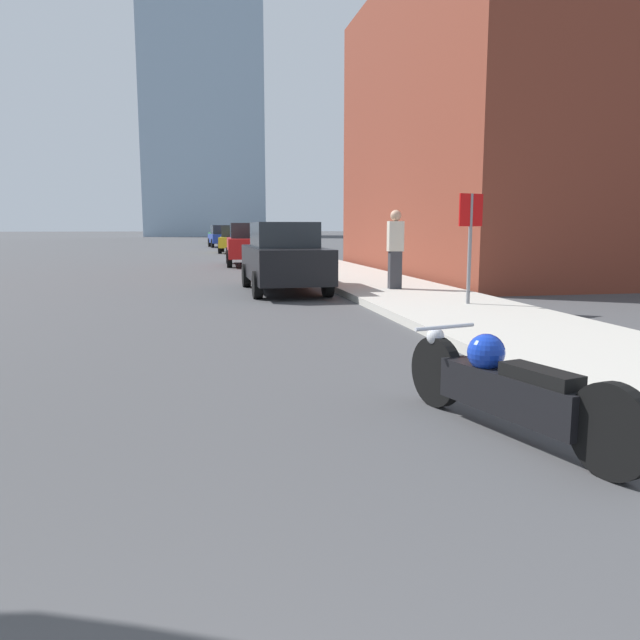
% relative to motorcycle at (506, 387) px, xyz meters
% --- Properties ---
extents(sidewalk, '(2.83, 240.00, 0.15)m').
position_rel_motorcycle_xyz_m(sidewalk, '(2.38, 35.88, -0.31)').
color(sidewalk, '#B2ADA3').
rests_on(sidewalk, ground_plane).
extents(brick_storefront, '(8.97, 13.50, 9.70)m').
position_rel_motorcycle_xyz_m(brick_storefront, '(8.47, 15.68, 4.47)').
color(brick_storefront, brown).
rests_on(brick_storefront, ground_plane).
extents(distant_tower, '(18.60, 18.60, 63.25)m').
position_rel_motorcycle_xyz_m(distant_tower, '(-0.90, 103.29, 31.25)').
color(distant_tower, '#8CA5BC').
rests_on(distant_tower, ground_plane).
extents(motorcycle, '(0.89, 2.40, 0.76)m').
position_rel_motorcycle_xyz_m(motorcycle, '(0.00, 0.00, 0.00)').
color(motorcycle, black).
rests_on(motorcycle, ground_plane).
extents(parked_car_black, '(1.84, 4.53, 1.70)m').
position_rel_motorcycle_xyz_m(parked_car_black, '(-0.22, 10.97, 0.47)').
color(parked_car_black, black).
rests_on(parked_car_black, ground_plane).
extents(parked_car_red, '(2.01, 4.59, 1.74)m').
position_rel_motorcycle_xyz_m(parked_car_red, '(-0.18, 21.77, 0.50)').
color(parked_car_red, red).
rests_on(parked_car_red, ground_plane).
extents(parked_car_yellow, '(2.11, 4.43, 1.64)m').
position_rel_motorcycle_xyz_m(parked_car_yellow, '(-0.05, 34.45, 0.44)').
color(parked_car_yellow, gold).
rests_on(parked_car_yellow, ground_plane).
extents(parked_car_blue, '(2.19, 4.15, 1.69)m').
position_rel_motorcycle_xyz_m(parked_car_blue, '(-0.35, 44.78, 0.46)').
color(parked_car_blue, '#1E3899').
rests_on(parked_car_blue, ground_plane).
extents(parked_car_green, '(2.16, 4.71, 1.61)m').
position_rel_motorcycle_xyz_m(parked_car_green, '(-0.11, 56.47, 0.44)').
color(parked_car_green, '#1E6B33').
rests_on(parked_car_green, ground_plane).
extents(stop_sign, '(0.57, 0.26, 2.06)m').
position_rel_motorcycle_xyz_m(stop_sign, '(2.72, 6.71, 1.17)').
color(stop_sign, slate).
rests_on(stop_sign, sidewalk).
extents(pedestrian, '(0.36, 0.26, 1.83)m').
position_rel_motorcycle_xyz_m(pedestrian, '(2.24, 9.73, 0.73)').
color(pedestrian, '#38383D').
rests_on(pedestrian, sidewalk).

